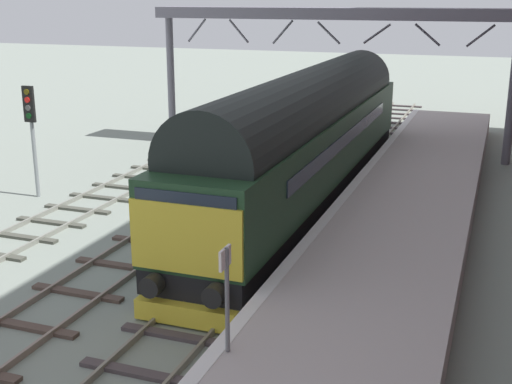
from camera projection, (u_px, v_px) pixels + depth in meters
ground_plane at (242, 270)px, 18.07m from camera, size 140.00×140.00×0.00m
track_main at (242, 268)px, 18.06m from camera, size 2.50×60.00×0.15m
track_adjacent_west at (135, 253)px, 19.12m from camera, size 2.50×60.00×0.15m
track_adjacent_far_west at (21, 237)px, 20.40m from camera, size 2.50×60.00×0.15m
station_platform at (377, 271)px, 16.75m from camera, size 4.00×44.00×1.01m
diesel_locomotive at (308, 135)px, 23.03m from camera, size 2.74×19.56×4.68m
signal_post_mid at (31, 125)px, 23.89m from camera, size 0.44×0.22×4.03m
platform_number_sign at (226, 284)px, 11.62m from camera, size 0.10×0.44×1.94m
overhead_footbridge at (329, 20)px, 30.33m from camera, size 16.43×2.00×6.51m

